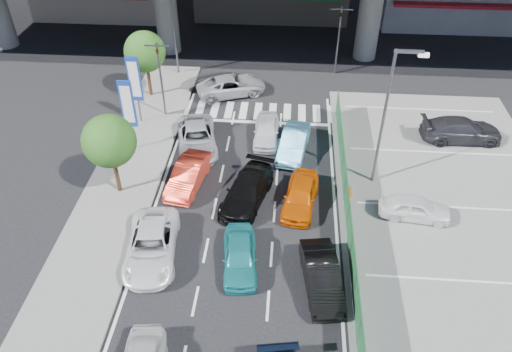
# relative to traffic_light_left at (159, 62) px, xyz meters

# --- Properties ---
(ground) EXTENTS (120.00, 120.00, 0.00)m
(ground) POSITION_rel_traffic_light_left_xyz_m (6.20, -12.00, -3.94)
(ground) COLOR black
(ground) RESTS_ON ground
(parking_lot) EXTENTS (12.00, 28.00, 0.06)m
(parking_lot) POSITION_rel_traffic_light_left_xyz_m (17.20, -10.00, -3.91)
(parking_lot) COLOR slate
(parking_lot) RESTS_ON ground
(sidewalk_left) EXTENTS (4.00, 30.00, 0.12)m
(sidewalk_left) POSITION_rel_traffic_light_left_xyz_m (-0.80, -8.00, -3.88)
(sidewalk_left) COLOR slate
(sidewalk_left) RESTS_ON ground
(fence_run) EXTENTS (0.16, 22.00, 1.80)m
(fence_run) POSITION_rel_traffic_light_left_xyz_m (11.50, -11.00, -3.04)
(fence_run) COLOR #1E592F
(fence_run) RESTS_ON ground
(traffic_light_left) EXTENTS (1.60, 1.24, 5.20)m
(traffic_light_left) POSITION_rel_traffic_light_left_xyz_m (0.00, 0.00, 0.00)
(traffic_light_left) COLOR #595B60
(traffic_light_left) RESTS_ON ground
(traffic_light_right) EXTENTS (1.60, 1.24, 5.20)m
(traffic_light_right) POSITION_rel_traffic_light_left_xyz_m (11.70, 7.00, 0.00)
(traffic_light_right) COLOR #595B60
(traffic_light_right) RESTS_ON ground
(street_lamp_right) EXTENTS (1.65, 0.22, 8.00)m
(street_lamp_right) POSITION_rel_traffic_light_left_xyz_m (13.37, -6.00, 0.83)
(street_lamp_right) COLOR #595B60
(street_lamp_right) RESTS_ON ground
(street_lamp_left) EXTENTS (1.65, 0.22, 8.00)m
(street_lamp_left) POSITION_rel_traffic_light_left_xyz_m (-0.13, 6.00, 0.83)
(street_lamp_left) COLOR #595B60
(street_lamp_left) RESTS_ON ground
(signboard_near) EXTENTS (0.80, 0.14, 4.70)m
(signboard_near) POSITION_rel_traffic_light_left_xyz_m (-1.00, -4.01, -0.87)
(signboard_near) COLOR #595B60
(signboard_near) RESTS_ON ground
(signboard_far) EXTENTS (0.80, 0.14, 4.70)m
(signboard_far) POSITION_rel_traffic_light_left_xyz_m (-1.40, -1.01, -0.87)
(signboard_far) COLOR #595B60
(signboard_far) RESTS_ON ground
(tree_near) EXTENTS (2.80, 2.80, 4.80)m
(tree_near) POSITION_rel_traffic_light_left_xyz_m (-0.80, -8.00, -0.55)
(tree_near) COLOR #382314
(tree_near) RESTS_ON ground
(tree_far) EXTENTS (2.80, 2.80, 4.80)m
(tree_far) POSITION_rel_traffic_light_left_xyz_m (-1.60, 2.50, -0.55)
(tree_far) COLOR #382314
(tree_far) RESTS_ON ground
(sedan_white_mid_left) EXTENTS (2.86, 5.20, 1.38)m
(sedan_white_mid_left) POSITION_rel_traffic_light_left_xyz_m (2.14, -12.52, -3.25)
(sedan_white_mid_left) COLOR white
(sedan_white_mid_left) RESTS_ON ground
(taxi_teal_mid) EXTENTS (1.99, 4.04, 1.32)m
(taxi_teal_mid) POSITION_rel_traffic_light_left_xyz_m (6.36, -12.80, -3.27)
(taxi_teal_mid) COLOR teal
(taxi_teal_mid) RESTS_ON ground
(hatch_black_mid_right) EXTENTS (2.09, 4.36, 1.38)m
(hatch_black_mid_right) POSITION_rel_traffic_light_left_xyz_m (10.12, -13.76, -3.25)
(hatch_black_mid_right) COLOR black
(hatch_black_mid_right) RESTS_ON ground
(taxi_orange_left) EXTENTS (2.14, 4.37, 1.38)m
(taxi_orange_left) POSITION_rel_traffic_light_left_xyz_m (2.91, -7.13, -3.25)
(taxi_orange_left) COLOR #F83924
(taxi_orange_left) RESTS_ON ground
(sedan_black_mid) EXTENTS (3.08, 5.09, 1.38)m
(sedan_black_mid) POSITION_rel_traffic_light_left_xyz_m (6.28, -8.23, -3.25)
(sedan_black_mid) COLOR black
(sedan_black_mid) RESTS_ON ground
(taxi_orange_right) EXTENTS (2.22, 4.25, 1.38)m
(taxi_orange_right) POSITION_rel_traffic_light_left_xyz_m (9.13, -8.37, -3.25)
(taxi_orange_right) COLOR #DA5704
(taxi_orange_right) RESTS_ON ground
(wagon_silver_front_left) EXTENTS (3.35, 5.35, 1.38)m
(wagon_silver_front_left) POSITION_rel_traffic_light_left_xyz_m (2.78, -3.54, -3.25)
(wagon_silver_front_left) COLOR silver
(wagon_silver_front_left) RESTS_ON ground
(sedan_white_front_mid) EXTENTS (1.58, 3.85, 1.31)m
(sedan_white_front_mid) POSITION_rel_traffic_light_left_xyz_m (6.96, -2.31, -3.28)
(sedan_white_front_mid) COLOR silver
(sedan_white_front_mid) RESTS_ON ground
(kei_truck_front_right) EXTENTS (2.09, 4.36, 1.38)m
(kei_truck_front_right) POSITION_rel_traffic_light_left_xyz_m (8.70, -3.58, -3.25)
(kei_truck_front_right) COLOR #64BEE9
(kei_truck_front_right) RESTS_ON ground
(crossing_wagon_silver) EXTENTS (5.41, 3.89, 1.37)m
(crossing_wagon_silver) POSITION_rel_traffic_light_left_xyz_m (4.10, 3.20, -3.25)
(crossing_wagon_silver) COLOR #A8A9AF
(crossing_wagon_silver) RESTS_ON ground
(parked_sedan_white) EXTENTS (3.79, 1.89, 1.24)m
(parked_sedan_white) POSITION_rel_traffic_light_left_xyz_m (15.03, -8.88, -3.26)
(parked_sedan_white) COLOR white
(parked_sedan_white) RESTS_ON parking_lot
(parked_sedan_dgrey) EXTENTS (5.05, 2.23, 1.44)m
(parked_sedan_dgrey) POSITION_rel_traffic_light_left_xyz_m (19.08, -1.51, -3.16)
(parked_sedan_dgrey) COLOR #2B2A2F
(parked_sedan_dgrey) RESTS_ON parking_lot
(traffic_cone) EXTENTS (0.41, 0.41, 0.70)m
(traffic_cone) POSITION_rel_traffic_light_left_xyz_m (11.85, -7.43, -3.53)
(traffic_cone) COLOR #E3580C
(traffic_cone) RESTS_ON parking_lot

